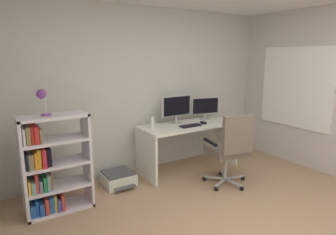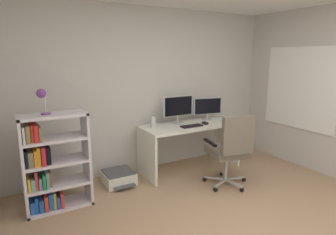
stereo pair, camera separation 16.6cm
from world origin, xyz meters
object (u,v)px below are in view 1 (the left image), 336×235
Objects in this scene: computer_mouse at (203,123)px; office_chair at (230,147)px; keyboard at (191,126)px; printer at (118,178)px; monitor_secondary at (205,107)px; bookshelf at (50,168)px; desk_lamp at (42,97)px; desktop_speaker at (152,122)px; monitor_main at (176,107)px; desk at (189,136)px.

computer_mouse is 0.74m from office_chair.
keyboard is 1.31m from printer.
bookshelf reaches higher than monitor_secondary.
desk_lamp is (-2.56, -0.33, 0.39)m from monitor_secondary.
bookshelf is at bearing -178.18° from keyboard.
desktop_speaker is at bearing 128.19° from office_chair.
bookshelf reaches higher than printer.
desk_lamp is at bearing -170.59° from monitor_main.
keyboard is 3.40× the size of computer_mouse.
office_chair reaches higher than keyboard.
bookshelf reaches higher than desk.
desk is 1.28m from printer.
printer is at bearing 145.77° from office_chair.
office_chair is 2.31m from bookshelf.
monitor_main is at bearing 136.32° from desk.
monitor_secondary reaches higher than desk.
desktop_speaker is 0.15× the size of bookshelf.
monitor_main is 0.49m from computer_mouse.
keyboard is (0.07, -0.28, -0.25)m from monitor_main.
office_chair is at bearing -75.41° from monitor_main.
computer_mouse reaches higher than printer.
monitor_secondary is at bearing 29.14° from keyboard.
keyboard reaches higher than printer.
monitor_secondary is 0.61m from keyboard.
computer_mouse is 1.55m from printer.
office_chair is at bearing -75.27° from keyboard.
monitor_main is 0.50× the size of office_chair.
monitor_secondary is (0.43, 0.14, 0.41)m from desk.
keyboard is 2.06m from bookshelf.
monitor_main is at bearing 105.48° from keyboard.
printer is (-1.12, 0.20, -0.66)m from keyboard.
desk is 15.72× the size of computer_mouse.
desk_lamp is at bearing -174.90° from desk.
office_chair is 2.44m from desk_lamp.
desk_lamp reaches higher than monitor_main.
bookshelf is at bearing -174.11° from computer_mouse.
desktop_speaker is at bearing 10.49° from desk_lamp.
monitor_secondary is 0.47× the size of office_chair.
computer_mouse is at bearing 82.21° from office_chair.
desk_lamp is (-2.23, 0.63, 0.77)m from office_chair.
printer is (0.93, 0.25, -0.44)m from bookshelf.
office_chair is at bearing -93.93° from computer_mouse.
monitor_main is at bearing 9.41° from desk_lamp.
bookshelf is (-1.97, -0.33, -0.47)m from monitor_main.
desk_lamp is at bearing -174.11° from computer_mouse.
office_chair is at bearing -51.81° from desktop_speaker.
monitor_secondary is at bearing 2.62° from desktop_speaker.
bookshelf is (-2.55, -0.33, -0.42)m from monitor_secondary.
printer is at bearing 176.90° from computer_mouse.
desktop_speaker is 0.16× the size of office_chair.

